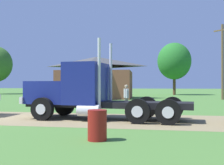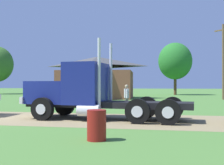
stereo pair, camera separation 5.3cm
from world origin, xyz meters
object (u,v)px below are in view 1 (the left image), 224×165
object	(u,v)px
steel_barrel	(97,125)
shed_building	(96,78)
utility_pole_near	(222,60)
truck_foreground_white	(85,93)
visitor_far_side	(126,97)

from	to	relation	value
steel_barrel	shed_building	bearing A→B (deg)	104.13
shed_building	utility_pole_near	world-z (taller)	utility_pole_near
steel_barrel	shed_building	xyz separation A→B (m)	(-6.54, 25.99, 1.94)
truck_foreground_white	utility_pole_near	world-z (taller)	utility_pole_near
truck_foreground_white	utility_pole_near	size ratio (longest dim) A/B	0.99
truck_foreground_white	steel_barrel	xyz separation A→B (m)	(1.89, -5.24, -0.79)
truck_foreground_white	shed_building	distance (m)	21.30
visitor_far_side	utility_pole_near	distance (m)	17.51
utility_pole_near	shed_building	bearing A→B (deg)	175.93
visitor_far_side	utility_pole_near	xyz separation A→B (m)	(8.20, 15.09, 3.42)
utility_pole_near	visitor_far_side	bearing A→B (deg)	-118.52
visitor_far_side	steel_barrel	xyz separation A→B (m)	(0.58, -9.89, -0.42)
truck_foreground_white	visitor_far_side	world-z (taller)	truck_foreground_white
steel_barrel	truck_foreground_white	bearing A→B (deg)	109.80
steel_barrel	shed_building	size ratio (longest dim) A/B	0.10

